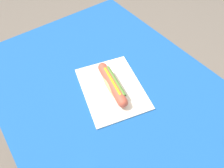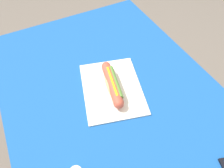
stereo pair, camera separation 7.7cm
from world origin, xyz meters
The scene contains 4 objects.
ground_plane centered at (0.00, 0.00, 0.00)m, with size 6.00×6.00×0.00m, color #6B6056.
dining_table centered at (0.00, 0.00, 0.60)m, with size 1.13×0.81×0.74m.
paper_wrapper centered at (-0.02, 0.01, 0.75)m, with size 0.29×0.23×0.01m, color silver.
hot_dog centered at (-0.02, 0.01, 0.77)m, with size 0.22×0.08×0.05m.
Camera 2 is at (0.40, -0.21, 1.38)m, focal length 31.93 mm.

